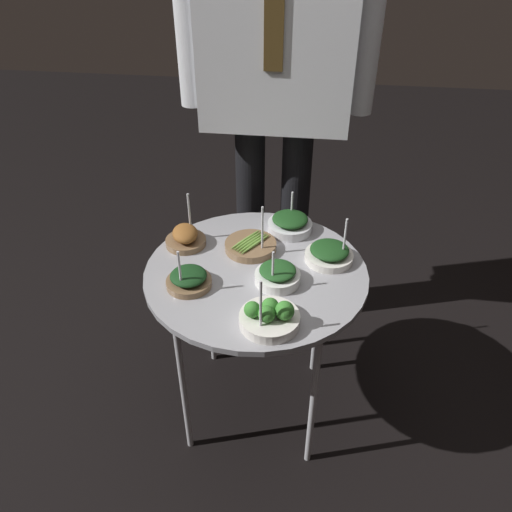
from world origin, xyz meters
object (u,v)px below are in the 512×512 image
bowl_roast_front_left (185,237)px  bowl_broccoli_far_rim (270,316)px  bowl_spinach_center (189,279)px  waiter_figure (276,49)px  serving_cart (256,281)px  bowl_spinach_front_right (290,224)px  bowl_spinach_mid_right (329,254)px  bowl_spinach_back_right (277,275)px  bowl_asparagus_back_left (251,246)px

bowl_roast_front_left → bowl_broccoli_far_rim: bearing=-47.2°
bowl_spinach_center → waiter_figure: (0.17, 0.61, 0.48)m
bowl_spinach_center → waiter_figure: waiter_figure is taller
bowl_spinach_center → bowl_roast_front_left: bowl_roast_front_left is taller
serving_cart → bowl_spinach_center: (-0.18, -0.10, 0.07)m
bowl_roast_front_left → bowl_spinach_front_right: size_ratio=1.12×
serving_cart → bowl_broccoli_far_rim: bearing=-73.8°
bowl_broccoli_far_rim → waiter_figure: bearing=95.4°
bowl_broccoli_far_rim → waiter_figure: 0.88m
bowl_spinach_mid_right → bowl_spinach_center: (-0.39, -0.18, -0.00)m
waiter_figure → serving_cart: bearing=-89.5°
bowl_spinach_center → serving_cart: bearing=29.0°
serving_cart → bowl_spinach_front_right: size_ratio=4.52×
bowl_spinach_mid_right → bowl_spinach_back_right: (-0.15, -0.13, 0.00)m
bowl_asparagus_back_left → serving_cart: bearing=-73.5°
bowl_spinach_back_right → bowl_spinach_mid_right: bearing=41.6°
bowl_spinach_mid_right → waiter_figure: 0.68m
bowl_spinach_mid_right → bowl_spinach_center: bowl_spinach_mid_right is taller
bowl_spinach_back_right → bowl_asparagus_back_left: (-0.10, 0.15, -0.01)m
serving_cart → waiter_figure: size_ratio=0.37×
bowl_spinach_front_right → bowl_spinach_center: bearing=-128.6°
waiter_figure → bowl_roast_front_left: bearing=-119.7°
bowl_asparagus_back_left → waiter_figure: bearing=86.4°
bowl_roast_front_left → waiter_figure: (0.23, 0.41, 0.48)m
bowl_spinach_center → bowl_spinach_front_right: size_ratio=0.95×
bowl_asparagus_back_left → bowl_broccoli_far_rim: 0.34m
serving_cart → bowl_asparagus_back_left: (-0.03, 0.10, 0.06)m
bowl_asparagus_back_left → bowl_spinach_front_right: 0.17m
bowl_roast_front_left → bowl_broccoli_far_rim: size_ratio=0.96×
bowl_asparagus_back_left → waiter_figure: (0.03, 0.41, 0.49)m
bowl_spinach_mid_right → waiter_figure: size_ratio=0.09×
bowl_spinach_front_right → bowl_broccoli_far_rim: size_ratio=0.86×
bowl_spinach_mid_right → bowl_broccoli_far_rim: bowl_broccoli_far_rim is taller
bowl_spinach_front_right → bowl_asparagus_back_left: bearing=-131.9°
bowl_spinach_mid_right → bowl_spinach_front_right: 0.20m
bowl_spinach_mid_right → bowl_roast_front_left: (-0.45, 0.02, 0.00)m
bowl_spinach_front_right → bowl_broccoli_far_rim: (-0.02, -0.46, 0.00)m
waiter_figure → bowl_spinach_mid_right: bearing=-63.4°
bowl_asparagus_back_left → bowl_spinach_center: (-0.15, -0.20, 0.01)m
bowl_spinach_center → bowl_roast_front_left: 0.21m
bowl_spinach_mid_right → bowl_broccoli_far_rim: size_ratio=0.89×
bowl_spinach_front_right → waiter_figure: 0.56m
bowl_spinach_back_right → bowl_spinach_front_right: (0.01, 0.28, 0.00)m
bowl_spinach_mid_right → bowl_asparagus_back_left: size_ratio=0.91×
bowl_spinach_back_right → bowl_broccoli_far_rim: (-0.00, -0.18, 0.00)m
bowl_broccoli_far_rim → waiter_figure: waiter_figure is taller
serving_cart → bowl_broccoli_far_rim: 0.25m
bowl_spinach_mid_right → bowl_roast_front_left: size_ratio=0.93×
serving_cart → bowl_spinach_mid_right: bearing=20.1°
bowl_roast_front_left → bowl_broccoli_far_rim: bowl_broccoli_far_rim is taller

